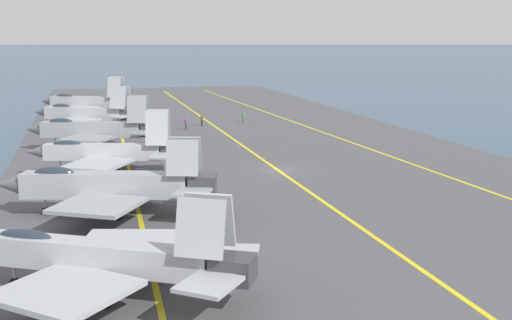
{
  "coord_description": "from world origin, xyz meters",
  "views": [
    {
      "loc": [
        -61.34,
        18.53,
        13.93
      ],
      "look_at": [
        -6.54,
        4.06,
        2.9
      ],
      "focal_mm": 45.0,
      "sensor_mm": 36.0,
      "label": 1
    }
  ],
  "objects_px": {
    "crew_purple_vest": "(186,123)",
    "parked_jet_sixth": "(86,114)",
    "parked_jet_second": "(101,257)",
    "parked_jet_third": "(109,185)",
    "crew_brown_vest": "(202,119)",
    "parked_jet_fifth": "(94,129)",
    "crew_green_vest": "(243,117)",
    "parked_jet_seventh": "(87,102)",
    "parked_jet_fourth": "(108,152)"
  },
  "relations": [
    {
      "from": "parked_jet_fourth",
      "to": "crew_brown_vest",
      "type": "height_order",
      "value": "parked_jet_fourth"
    },
    {
      "from": "parked_jet_fourth",
      "to": "parked_jet_sixth",
      "type": "bearing_deg",
      "value": 3.36
    },
    {
      "from": "parked_jet_sixth",
      "to": "crew_green_vest",
      "type": "height_order",
      "value": "parked_jet_sixth"
    },
    {
      "from": "parked_jet_third",
      "to": "crew_brown_vest",
      "type": "distance_m",
      "value": 49.55
    },
    {
      "from": "crew_purple_vest",
      "to": "parked_jet_sixth",
      "type": "bearing_deg",
      "value": 83.23
    },
    {
      "from": "crew_brown_vest",
      "to": "parked_jet_second",
      "type": "bearing_deg",
      "value": 165.43
    },
    {
      "from": "parked_jet_second",
      "to": "parked_jet_fourth",
      "type": "distance_m",
      "value": 30.03
    },
    {
      "from": "parked_jet_sixth",
      "to": "crew_green_vest",
      "type": "bearing_deg",
      "value": -82.89
    },
    {
      "from": "parked_jet_third",
      "to": "crew_brown_vest",
      "type": "xyz_separation_m",
      "value": [
        47.06,
        -15.46,
        -1.37
      ]
    },
    {
      "from": "parked_jet_sixth",
      "to": "parked_jet_fourth",
      "type": "bearing_deg",
      "value": -176.64
    },
    {
      "from": "parked_jet_second",
      "to": "parked_jet_fifth",
      "type": "relative_size",
      "value": 1.05
    },
    {
      "from": "parked_jet_second",
      "to": "parked_jet_fifth",
      "type": "xyz_separation_m",
      "value": [
        45.07,
        -0.31,
        0.33
      ]
    },
    {
      "from": "parked_jet_third",
      "to": "parked_jet_fourth",
      "type": "relative_size",
      "value": 1.12
    },
    {
      "from": "parked_jet_second",
      "to": "crew_purple_vest",
      "type": "relative_size",
      "value": 9.6
    },
    {
      "from": "parked_jet_fourth",
      "to": "parked_jet_fifth",
      "type": "height_order",
      "value": "parked_jet_fifth"
    },
    {
      "from": "parked_jet_second",
      "to": "crew_green_vest",
      "type": "distance_m",
      "value": 68.66
    },
    {
      "from": "parked_jet_second",
      "to": "parked_jet_fifth",
      "type": "bearing_deg",
      "value": -0.39
    },
    {
      "from": "parked_jet_second",
      "to": "parked_jet_third",
      "type": "xyz_separation_m",
      "value": [
        16.04,
        -0.95,
        0.1
      ]
    },
    {
      "from": "parked_jet_second",
      "to": "parked_jet_fifth",
      "type": "height_order",
      "value": "parked_jet_fifth"
    },
    {
      "from": "parked_jet_fourth",
      "to": "crew_brown_vest",
      "type": "relative_size",
      "value": 8.36
    },
    {
      "from": "parked_jet_fifth",
      "to": "parked_jet_sixth",
      "type": "bearing_deg",
      "value": 2.8
    },
    {
      "from": "parked_jet_fifth",
      "to": "crew_brown_vest",
      "type": "xyz_separation_m",
      "value": [
        18.02,
        -16.1,
        -1.59
      ]
    },
    {
      "from": "parked_jet_fifth",
      "to": "parked_jet_sixth",
      "type": "relative_size",
      "value": 1.02
    },
    {
      "from": "parked_jet_sixth",
      "to": "crew_purple_vest",
      "type": "xyz_separation_m",
      "value": [
        -1.66,
        -14.01,
        -1.62
      ]
    },
    {
      "from": "parked_jet_fourth",
      "to": "crew_green_vest",
      "type": "xyz_separation_m",
      "value": [
        34.59,
        -21.91,
        -1.52
      ]
    },
    {
      "from": "parked_jet_fifth",
      "to": "crew_purple_vest",
      "type": "height_order",
      "value": "parked_jet_fifth"
    },
    {
      "from": "parked_jet_second",
      "to": "crew_brown_vest",
      "type": "bearing_deg",
      "value": -14.57
    },
    {
      "from": "parked_jet_fourth",
      "to": "parked_jet_fifth",
      "type": "distance_m",
      "value": 15.12
    },
    {
      "from": "parked_jet_seventh",
      "to": "parked_jet_second",
      "type": "bearing_deg",
      "value": -179.69
    },
    {
      "from": "parked_jet_third",
      "to": "parked_jet_fourth",
      "type": "height_order",
      "value": "parked_jet_fourth"
    },
    {
      "from": "parked_jet_second",
      "to": "crew_purple_vest",
      "type": "distance_m",
      "value": 61.47
    },
    {
      "from": "crew_purple_vest",
      "to": "parked_jet_second",
      "type": "bearing_deg",
      "value": 167.31
    },
    {
      "from": "parked_jet_fifth",
      "to": "parked_jet_third",
      "type": "bearing_deg",
      "value": -178.73
    },
    {
      "from": "crew_green_vest",
      "to": "crew_purple_vest",
      "type": "bearing_deg",
      "value": 115.36
    },
    {
      "from": "parked_jet_fifth",
      "to": "crew_purple_vest",
      "type": "bearing_deg",
      "value": -41.56
    },
    {
      "from": "crew_purple_vest",
      "to": "parked_jet_third",
      "type": "bearing_deg",
      "value": 164.05
    },
    {
      "from": "crew_purple_vest",
      "to": "crew_green_vest",
      "type": "distance_m",
      "value": 10.8
    },
    {
      "from": "parked_jet_second",
      "to": "parked_jet_third",
      "type": "relative_size",
      "value": 0.99
    },
    {
      "from": "parked_jet_second",
      "to": "parked_jet_seventh",
      "type": "relative_size",
      "value": 1.07
    },
    {
      "from": "parked_jet_sixth",
      "to": "parked_jet_third",
      "type": "bearing_deg",
      "value": -178.18
    },
    {
      "from": "parked_jet_seventh",
      "to": "crew_brown_vest",
      "type": "relative_size",
      "value": 8.67
    },
    {
      "from": "parked_jet_fifth",
      "to": "parked_jet_seventh",
      "type": "relative_size",
      "value": 1.02
    },
    {
      "from": "parked_jet_third",
      "to": "parked_jet_fifth",
      "type": "xyz_separation_m",
      "value": [
        29.03,
        0.64,
        0.22
      ]
    },
    {
      "from": "parked_jet_third",
      "to": "parked_jet_second",
      "type": "bearing_deg",
      "value": 176.61
    },
    {
      "from": "parked_jet_sixth",
      "to": "parked_jet_seventh",
      "type": "distance_m",
      "value": 16.48
    },
    {
      "from": "crew_green_vest",
      "to": "parked_jet_fifth",
      "type": "bearing_deg",
      "value": 130.36
    },
    {
      "from": "crew_green_vest",
      "to": "parked_jet_seventh",
      "type": "bearing_deg",
      "value": 60.3
    },
    {
      "from": "parked_jet_second",
      "to": "parked_jet_seventh",
      "type": "bearing_deg",
      "value": 0.31
    },
    {
      "from": "parked_jet_second",
      "to": "crew_purple_vest",
      "type": "height_order",
      "value": "parked_jet_second"
    },
    {
      "from": "parked_jet_fifth",
      "to": "crew_green_vest",
      "type": "distance_m",
      "value": 30.17
    }
  ]
}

